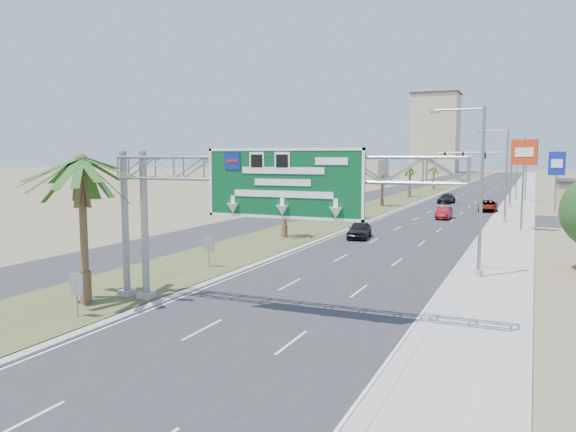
% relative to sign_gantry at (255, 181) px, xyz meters
% --- Properties ---
extents(ground, '(600.00, 600.00, 0.00)m').
position_rel_sign_gantry_xyz_m(ground, '(1.06, -9.93, -6.06)').
color(ground, '#8C7A59').
rests_on(ground, ground).
extents(road, '(12.00, 300.00, 0.02)m').
position_rel_sign_gantry_xyz_m(road, '(1.06, 100.07, -6.05)').
color(road, '#28282B').
rests_on(road, ground).
extents(sidewalk_right, '(4.00, 300.00, 0.10)m').
position_rel_sign_gantry_xyz_m(sidewalk_right, '(9.56, 100.07, -6.01)').
color(sidewalk_right, '#9E9B93').
rests_on(sidewalk_right, ground).
extents(median_grass, '(7.00, 300.00, 0.12)m').
position_rel_sign_gantry_xyz_m(median_grass, '(-8.94, 100.07, -6.00)').
color(median_grass, '#3E5525').
rests_on(median_grass, ground).
extents(opposing_road, '(8.00, 300.00, 0.02)m').
position_rel_sign_gantry_xyz_m(opposing_road, '(-15.94, 100.07, -6.05)').
color(opposing_road, '#28282B').
rests_on(opposing_road, ground).
extents(sign_gantry, '(16.75, 1.24, 7.50)m').
position_rel_sign_gantry_xyz_m(sign_gantry, '(0.00, 0.00, 0.00)').
color(sign_gantry, gray).
rests_on(sign_gantry, ground).
extents(palm_near, '(5.70, 5.70, 8.35)m').
position_rel_sign_gantry_xyz_m(palm_near, '(-8.14, -1.93, 0.87)').
color(palm_near, brown).
rests_on(palm_near, ground).
extents(palm_row_b, '(3.99, 3.99, 5.95)m').
position_rel_sign_gantry_xyz_m(palm_row_b, '(-8.44, 22.07, -1.16)').
color(palm_row_b, brown).
rests_on(palm_row_b, ground).
extents(palm_row_c, '(3.99, 3.99, 6.75)m').
position_rel_sign_gantry_xyz_m(palm_row_c, '(-8.44, 38.07, -0.39)').
color(palm_row_c, brown).
rests_on(palm_row_c, ground).
extents(palm_row_d, '(3.99, 3.99, 5.45)m').
position_rel_sign_gantry_xyz_m(palm_row_d, '(-8.44, 56.07, -1.64)').
color(palm_row_d, brown).
rests_on(palm_row_d, ground).
extents(palm_row_e, '(3.99, 3.99, 6.15)m').
position_rel_sign_gantry_xyz_m(palm_row_e, '(-8.44, 75.07, -0.97)').
color(palm_row_e, brown).
rests_on(palm_row_e, ground).
extents(palm_row_f, '(3.99, 3.99, 5.75)m').
position_rel_sign_gantry_xyz_m(palm_row_f, '(-8.44, 100.07, -1.35)').
color(palm_row_f, brown).
rests_on(palm_row_f, ground).
extents(streetlight_near, '(3.27, 0.44, 10.00)m').
position_rel_sign_gantry_xyz_m(streetlight_near, '(8.36, 12.07, -1.36)').
color(streetlight_near, gray).
rests_on(streetlight_near, ground).
extents(streetlight_mid, '(3.27, 0.44, 10.00)m').
position_rel_sign_gantry_xyz_m(streetlight_mid, '(8.36, 42.07, -1.36)').
color(streetlight_mid, gray).
rests_on(streetlight_mid, ground).
extents(streetlight_far, '(3.27, 0.44, 10.00)m').
position_rel_sign_gantry_xyz_m(streetlight_far, '(8.36, 78.07, -1.36)').
color(streetlight_far, gray).
rests_on(streetlight_far, ground).
extents(signal_mast, '(10.28, 0.71, 8.00)m').
position_rel_sign_gantry_xyz_m(signal_mast, '(6.23, 62.05, -1.21)').
color(signal_mast, gray).
rests_on(signal_mast, ground).
extents(median_signback_a, '(0.75, 0.08, 2.08)m').
position_rel_sign_gantry_xyz_m(median_signback_a, '(-6.74, -3.93, -4.61)').
color(median_signback_a, gray).
rests_on(median_signback_a, ground).
extents(median_signback_b, '(0.75, 0.08, 2.08)m').
position_rel_sign_gantry_xyz_m(median_signback_b, '(-7.44, 8.07, -4.61)').
color(median_signback_b, gray).
rests_on(median_signback_b, ground).
extents(tower_distant, '(20.00, 16.00, 35.00)m').
position_rel_sign_gantry_xyz_m(tower_distant, '(-30.94, 240.07, 11.44)').
color(tower_distant, tan).
rests_on(tower_distant, ground).
extents(building_distant_left, '(24.00, 14.00, 6.00)m').
position_rel_sign_gantry_xyz_m(building_distant_left, '(-43.94, 150.07, -3.06)').
color(building_distant_left, tan).
rests_on(building_distant_left, ground).
extents(car_left_lane, '(2.29, 4.54, 1.48)m').
position_rel_sign_gantry_xyz_m(car_left_lane, '(-2.50, 24.84, -5.32)').
color(car_left_lane, black).
rests_on(car_left_lane, ground).
extents(car_mid_lane, '(1.50, 4.21, 1.38)m').
position_rel_sign_gantry_xyz_m(car_mid_lane, '(1.99, 43.54, -5.37)').
color(car_mid_lane, maroon).
rests_on(car_mid_lane, ground).
extents(car_right_lane, '(2.65, 5.24, 1.42)m').
position_rel_sign_gantry_xyz_m(car_right_lane, '(5.91, 54.92, -5.35)').
color(car_right_lane, gray).
rests_on(car_right_lane, ground).
extents(car_far, '(2.42, 5.06, 1.42)m').
position_rel_sign_gantry_xyz_m(car_far, '(-0.87, 65.80, -5.35)').
color(car_far, black).
rests_on(car_far, ground).
extents(pole_sign_red_near, '(2.38, 0.99, 8.94)m').
position_rel_sign_gantry_xyz_m(pole_sign_red_near, '(10.34, 35.37, 0.97)').
color(pole_sign_red_near, gray).
rests_on(pole_sign_red_near, ground).
extents(pole_sign_blue, '(1.99, 0.95, 7.96)m').
position_rel_sign_gantry_xyz_m(pole_sign_blue, '(13.84, 57.02, -0.13)').
color(pole_sign_blue, gray).
rests_on(pole_sign_blue, ground).
extents(pole_sign_red_far, '(2.19, 0.96, 8.39)m').
position_rel_sign_gantry_xyz_m(pole_sign_red_far, '(10.06, 73.67, 0.57)').
color(pole_sign_red_far, gray).
rests_on(pole_sign_red_far, ground).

